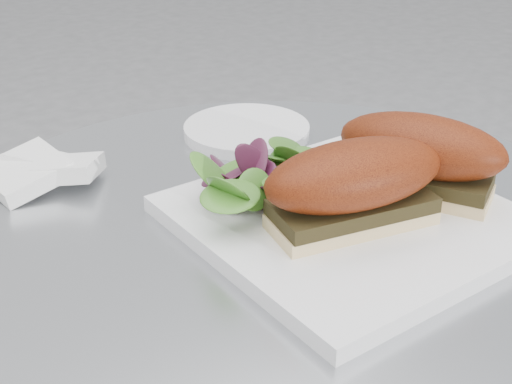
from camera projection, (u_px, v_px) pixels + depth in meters
plate at (349, 219)px, 0.67m from camera, size 0.30×0.30×0.02m
sandwich_left at (354, 184)px, 0.62m from camera, size 0.19×0.12×0.08m
sandwich_right at (421, 154)px, 0.68m from camera, size 0.13×0.18×0.08m
salad at (257, 179)px, 0.67m from camera, size 0.11×0.11×0.05m
napkin at (49, 177)px, 0.75m from camera, size 0.13×0.13×0.02m
saucer at (247, 130)px, 0.87m from camera, size 0.15×0.15×0.01m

